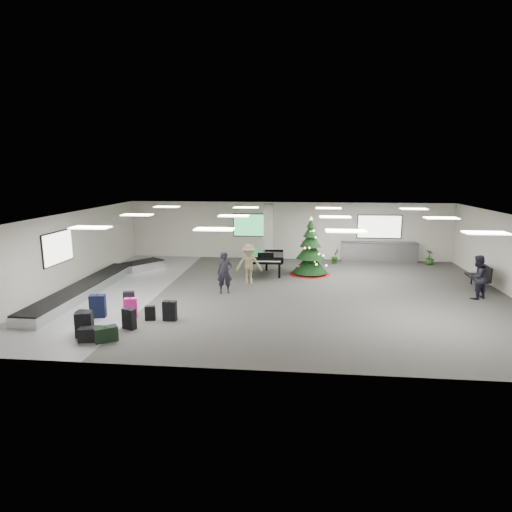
# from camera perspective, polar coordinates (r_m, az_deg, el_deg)

# --- Properties ---
(ground) EXTENTS (18.00, 18.00, 0.00)m
(ground) POSITION_cam_1_polar(r_m,az_deg,el_deg) (17.59, 3.61, -4.93)
(ground) COLOR #353330
(ground) RESTS_ON ground
(room_envelope) EXTENTS (18.02, 14.02, 3.21)m
(room_envelope) POSITION_cam_1_polar(r_m,az_deg,el_deg) (17.77, 2.55, 2.94)
(room_envelope) COLOR beige
(room_envelope) RESTS_ON ground
(baggage_carousel) EXTENTS (2.28, 9.71, 0.43)m
(baggage_carousel) POSITION_cam_1_polar(r_m,az_deg,el_deg) (19.37, -20.29, -3.45)
(baggage_carousel) COLOR silver
(baggage_carousel) RESTS_ON ground
(service_counter) EXTENTS (4.05, 0.65, 1.08)m
(service_counter) POSITION_cam_1_polar(r_m,az_deg,el_deg) (24.34, 16.07, 0.52)
(service_counter) COLOR silver
(service_counter) RESTS_ON ground
(suitcase_0) EXTENTS (0.54, 0.41, 0.77)m
(suitcase_0) POSITION_cam_1_polar(r_m,az_deg,el_deg) (13.98, -21.99, -8.49)
(suitcase_0) COLOR black
(suitcase_0) RESTS_ON ground
(suitcase_1) EXTENTS (0.47, 0.36, 0.67)m
(suitcase_1) POSITION_cam_1_polar(r_m,az_deg,el_deg) (14.19, -16.56, -8.03)
(suitcase_1) COLOR black
(suitcase_1) RESTS_ON ground
(pink_suitcase) EXTENTS (0.48, 0.35, 0.69)m
(pink_suitcase) POSITION_cam_1_polar(r_m,az_deg,el_deg) (15.27, -16.34, -6.62)
(pink_suitcase) COLOR #D71C83
(pink_suitcase) RESTS_ON ground
(suitcase_3) EXTENTS (0.45, 0.25, 0.69)m
(suitcase_3) POSITION_cam_1_polar(r_m,az_deg,el_deg) (14.63, -11.43, -7.16)
(suitcase_3) COLOR black
(suitcase_3) RESTS_ON ground
(navy_suitcase) EXTENTS (0.56, 0.40, 0.81)m
(navy_suitcase) POSITION_cam_1_polar(r_m,az_deg,el_deg) (15.57, -20.34, -6.29)
(navy_suitcase) COLOR black
(navy_suitcase) RESTS_ON ground
(suitcase_5) EXTENTS (0.46, 0.26, 0.70)m
(suitcase_5) POSITION_cam_1_polar(r_m,az_deg,el_deg) (14.39, -21.83, -8.06)
(suitcase_5) COLOR black
(suitcase_5) RESTS_ON ground
(green_duffel) EXTENTS (0.72, 0.65, 0.46)m
(green_duffel) POSITION_cam_1_polar(r_m,az_deg,el_deg) (13.45, -19.37, -9.79)
(green_duffel) COLOR black
(green_duffel) RESTS_ON ground
(suitcase_7) EXTENTS (0.37, 0.24, 0.51)m
(suitcase_7) POSITION_cam_1_polar(r_m,az_deg,el_deg) (14.82, -13.93, -7.39)
(suitcase_7) COLOR black
(suitcase_7) RESTS_ON ground
(suitcase_8) EXTENTS (0.45, 0.34, 0.61)m
(suitcase_8) POSITION_cam_1_polar(r_m,az_deg,el_deg) (16.37, -16.57, -5.56)
(suitcase_8) COLOR black
(suitcase_8) RESTS_ON ground
(black_duffel) EXTENTS (0.70, 0.47, 0.44)m
(black_duffel) POSITION_cam_1_polar(r_m,az_deg,el_deg) (13.61, -21.20, -9.71)
(black_duffel) COLOR black
(black_duffel) RESTS_ON ground
(christmas_tree) EXTENTS (1.98, 1.98, 2.82)m
(christmas_tree) POSITION_cam_1_polar(r_m,az_deg,el_deg) (20.66, 7.24, 0.20)
(christmas_tree) COLOR maroon
(christmas_tree) RESTS_ON ground
(grand_piano) EXTENTS (1.74, 2.18, 1.20)m
(grand_piano) POSITION_cam_1_polar(r_m,az_deg,el_deg) (20.44, 1.35, -0.14)
(grand_piano) COLOR black
(grand_piano) RESTS_ON ground
(bench) EXTENTS (0.67, 1.70, 1.06)m
(bench) POSITION_cam_1_polar(r_m,az_deg,el_deg) (20.40, 27.73, -2.23)
(bench) COLOR black
(bench) RESTS_ON ground
(traveler_a) EXTENTS (0.70, 0.54, 1.70)m
(traveler_a) POSITION_cam_1_polar(r_m,az_deg,el_deg) (17.39, -4.19, -2.23)
(traveler_a) COLOR black
(traveler_a) RESTS_ON ground
(traveler_b) EXTENTS (1.24, 0.83, 1.77)m
(traveler_b) POSITION_cam_1_polar(r_m,az_deg,el_deg) (18.77, -0.94, -1.08)
(traveler_b) COLOR #847A51
(traveler_b) RESTS_ON ground
(traveler_bench) EXTENTS (1.06, 1.01, 1.73)m
(traveler_bench) POSITION_cam_1_polar(r_m,az_deg,el_deg) (18.64, 27.37, -2.52)
(traveler_bench) COLOR black
(traveler_bench) RESTS_ON ground
(potted_plant_left) EXTENTS (0.54, 0.57, 0.81)m
(potted_plant_left) POSITION_cam_1_polar(r_m,az_deg,el_deg) (23.34, 10.48, -0.02)
(potted_plant_left) COLOR #183C13
(potted_plant_left) RESTS_ON ground
(potted_plant_right) EXTENTS (0.59, 0.59, 0.80)m
(potted_plant_right) POSITION_cam_1_polar(r_m,az_deg,el_deg) (24.48, 22.16, -0.17)
(potted_plant_right) COLOR #183C13
(potted_plant_right) RESTS_ON ground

